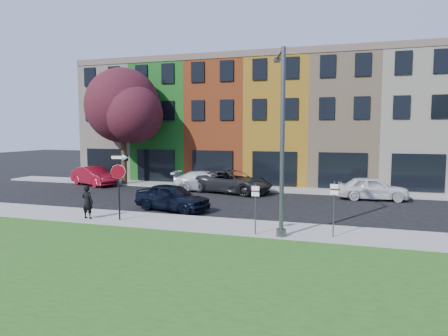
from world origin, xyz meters
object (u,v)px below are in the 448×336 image
(stop_sign, at_px, (118,173))
(sedan_near, at_px, (172,197))
(street_lamp, at_px, (282,143))
(man, at_px, (87,202))

(stop_sign, distance_m, sedan_near, 3.94)
(street_lamp, bearing_deg, stop_sign, 160.25)
(sedan_near, height_order, street_lamp, street_lamp)
(stop_sign, xyz_separation_m, street_lamp, (7.86, -0.45, 1.55))
(man, relative_size, sedan_near, 0.35)
(stop_sign, height_order, street_lamp, street_lamp)
(man, bearing_deg, stop_sign, -171.21)
(man, xyz_separation_m, street_lamp, (9.49, -0.26, 2.99))
(man, height_order, street_lamp, street_lamp)
(stop_sign, relative_size, man, 1.95)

